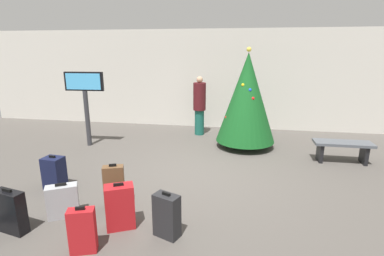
{
  "coord_description": "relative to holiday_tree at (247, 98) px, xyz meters",
  "views": [
    {
      "loc": [
        0.87,
        -5.62,
        2.47
      ],
      "look_at": [
        -0.13,
        0.22,
        0.9
      ],
      "focal_mm": 27.65,
      "sensor_mm": 36.0,
      "label": 1
    }
  ],
  "objects": [
    {
      "name": "flight_info_kiosk",
      "position": [
        -4.09,
        -0.58,
        0.08
      ],
      "size": [
        1.01,
        0.14,
        1.94
      ],
      "color": "#333338",
      "rests_on": "ground_plane"
    },
    {
      "name": "suitcase_4",
      "position": [
        -1.05,
        -4.1,
        -0.99
      ],
      "size": [
        0.4,
        0.31,
        0.65
      ],
      "color": "#232326",
      "rests_on": "ground_plane"
    },
    {
      "name": "holiday_tree",
      "position": [
        0.0,
        0.0,
        0.0
      ],
      "size": [
        1.5,
        1.5,
        2.54
      ],
      "color": "#4C3319",
      "rests_on": "ground_plane"
    },
    {
      "name": "back_wall",
      "position": [
        -0.98,
        2.0,
        0.26
      ],
      "size": [
        16.0,
        0.2,
        3.1
      ],
      "primitive_type": "cube",
      "color": "beige",
      "rests_on": "ground_plane"
    },
    {
      "name": "waiting_bench",
      "position": [
        2.16,
        -0.76,
        -0.95
      ],
      "size": [
        1.24,
        0.44,
        0.48
      ],
      "color": "#4C5159",
      "rests_on": "ground_plane"
    },
    {
      "name": "ground_plane",
      "position": [
        -0.98,
        -1.91,
        -1.3
      ],
      "size": [
        16.0,
        16.0,
        0.0
      ],
      "primitive_type": "plane",
      "color": "#514C47"
    },
    {
      "name": "suitcase_5",
      "position": [
        -3.43,
        -3.04,
        -1.0
      ],
      "size": [
        0.37,
        0.31,
        0.63
      ],
      "color": "#141938",
      "rests_on": "ground_plane"
    },
    {
      "name": "suitcase_0",
      "position": [
        -3.2,
        -4.37,
        -0.99
      ],
      "size": [
        0.48,
        0.26,
        0.65
      ],
      "color": "black",
      "rests_on": "ground_plane"
    },
    {
      "name": "suitcase_2",
      "position": [
        -2.07,
        -3.48,
        -0.94
      ],
      "size": [
        0.36,
        0.26,
        0.74
      ],
      "color": "brown",
      "rests_on": "ground_plane"
    },
    {
      "name": "suitcase_1",
      "position": [
        -2.72,
        -3.89,
        -1.04
      ],
      "size": [
        0.49,
        0.39,
        0.55
      ],
      "color": "#9EA0A5",
      "rests_on": "ground_plane"
    },
    {
      "name": "suitcase_7",
      "position": [
        -1.75,
        -4.01,
        -0.97
      ],
      "size": [
        0.46,
        0.39,
        0.69
      ],
      "color": "#B2191E",
      "rests_on": "ground_plane"
    },
    {
      "name": "suitcase_3",
      "position": [
        -2.0,
        -4.59,
        -1.0
      ],
      "size": [
        0.36,
        0.26,
        0.63
      ],
      "color": "#B2191E",
      "rests_on": "ground_plane"
    },
    {
      "name": "traveller_0",
      "position": [
        -1.34,
        0.96,
        -0.39
      ],
      "size": [
        0.44,
        0.44,
        1.73
      ],
      "color": "#19594C",
      "rests_on": "ground_plane"
    }
  ]
}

